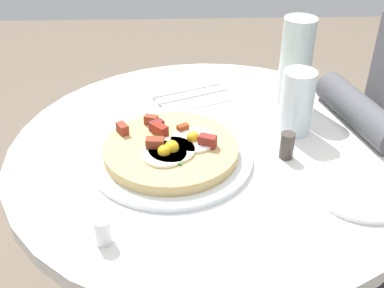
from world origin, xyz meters
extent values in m
cylinder|color=silver|center=(0.00, 0.00, 0.72)|extent=(0.82, 0.82, 0.03)
cylinder|color=#333338|center=(0.00, 0.00, 0.35)|extent=(0.10, 0.10, 0.71)
cylinder|color=#4C4C51|center=(0.32, 0.08, 0.77)|extent=(0.13, 0.27, 0.07)
cylinder|color=white|center=(-0.08, -0.05, 0.74)|extent=(0.32, 0.32, 0.01)
cylinder|color=tan|center=(-0.08, -0.05, 0.76)|extent=(0.26, 0.26, 0.02)
cylinder|color=white|center=(-0.08, -0.07, 0.77)|extent=(0.09, 0.09, 0.01)
sphere|color=yellow|center=(-0.08, -0.07, 0.78)|extent=(0.03, 0.03, 0.03)
cylinder|color=white|center=(-0.09, -0.08, 0.77)|extent=(0.08, 0.08, 0.01)
sphere|color=yellow|center=(-0.09, -0.08, 0.78)|extent=(0.02, 0.02, 0.02)
cylinder|color=white|center=(-0.04, -0.04, 0.77)|extent=(0.09, 0.09, 0.01)
sphere|color=yellow|center=(-0.04, -0.04, 0.78)|extent=(0.03, 0.03, 0.03)
cube|color=maroon|center=(-0.12, 0.03, 0.78)|extent=(0.03, 0.02, 0.02)
cube|color=maroon|center=(-0.01, -0.05, 0.78)|extent=(0.04, 0.03, 0.02)
cube|color=maroon|center=(-0.06, 0.00, 0.78)|extent=(0.03, 0.02, 0.02)
cube|color=maroon|center=(-0.11, 0.01, 0.78)|extent=(0.03, 0.03, 0.02)
cube|color=maroon|center=(-0.18, 0.00, 0.78)|extent=(0.03, 0.03, 0.02)
cube|color=brown|center=(-0.11, -0.06, 0.78)|extent=(0.04, 0.02, 0.02)
cube|color=maroon|center=(-0.10, -0.01, 0.78)|extent=(0.03, 0.04, 0.02)
cube|color=#387F2D|center=(-0.11, -0.02, 0.77)|extent=(0.01, 0.01, 0.00)
cube|color=#387F2D|center=(-0.07, -0.04, 0.77)|extent=(0.01, 0.01, 0.00)
cube|color=#387F2D|center=(-0.07, -0.11, 0.77)|extent=(0.01, 0.00, 0.00)
cube|color=#387F2D|center=(-0.08, -0.05, 0.77)|extent=(0.01, 0.01, 0.00)
cylinder|color=white|center=(0.25, -0.16, 0.74)|extent=(0.18, 0.18, 0.01)
cube|color=white|center=(-0.04, 0.23, 0.74)|extent=(0.21, 0.20, 0.00)
cube|color=silver|center=(-0.03, 0.21, 0.74)|extent=(0.17, 0.08, 0.00)
cube|color=silver|center=(-0.05, 0.24, 0.74)|extent=(0.17, 0.08, 0.00)
cylinder|color=silver|center=(0.18, 0.05, 0.81)|extent=(0.07, 0.07, 0.14)
cylinder|color=silver|center=(0.20, 0.17, 0.84)|extent=(0.07, 0.07, 0.21)
cylinder|color=white|center=(-0.19, -0.27, 0.76)|extent=(0.03, 0.03, 0.05)
cylinder|color=#3F3833|center=(0.14, -0.05, 0.76)|extent=(0.03, 0.03, 0.05)
camera|label=1|loc=(-0.07, -0.81, 1.27)|focal=44.76mm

